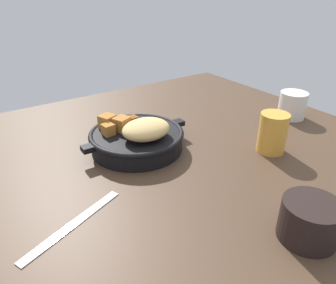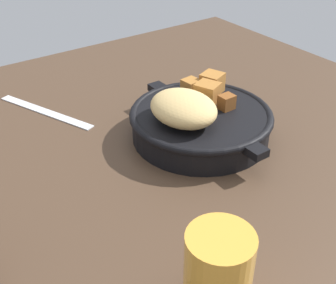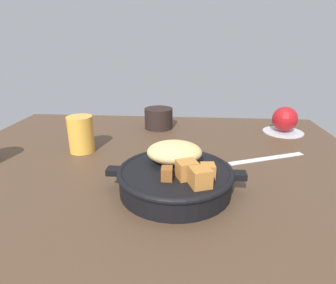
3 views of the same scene
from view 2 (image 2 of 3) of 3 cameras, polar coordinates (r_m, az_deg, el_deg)
ground_plane at (r=62.47cm, az=3.29°, el=-4.28°), size 102.50×95.85×2.40cm
cast_iron_skillet at (r=66.90cm, az=4.02°, el=2.97°), size 26.10×21.82×8.45cm
butter_knife at (r=77.94cm, az=-15.66°, el=3.86°), size 19.40×9.29×0.36cm
juice_glass_amber at (r=42.22cm, az=6.50°, el=-16.60°), size 6.37×6.37×9.20cm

